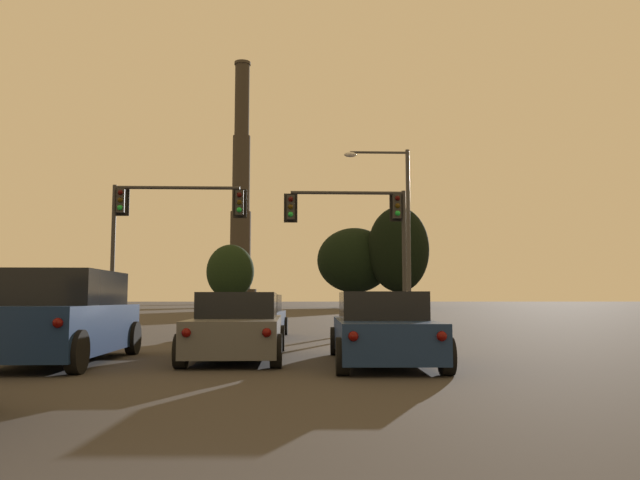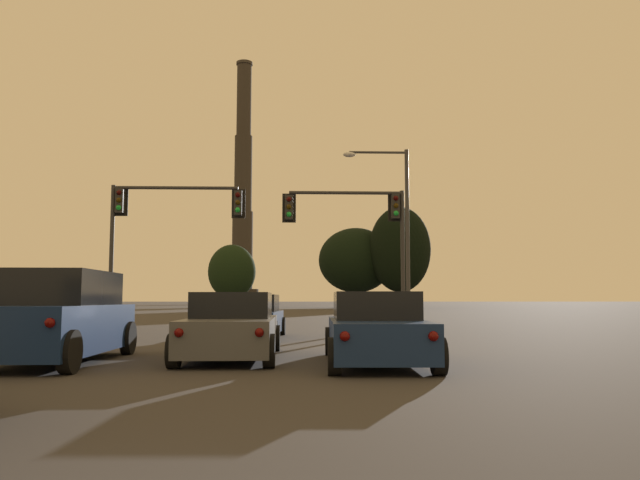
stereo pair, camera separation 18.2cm
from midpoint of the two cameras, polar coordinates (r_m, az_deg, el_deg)
The scene contains 11 objects.
sedan_center_lane_front at distance 20.71m, azimuth -6.02°, elevation -7.09°, with size 2.15×4.76×1.43m.
sedan_center_lane_second at distance 13.81m, azimuth -7.64°, elevation -7.92°, with size 2.02×4.72×1.43m.
sedan_right_lane_second at distance 12.66m, azimuth 5.53°, elevation -8.18°, with size 2.11×4.75×1.43m.
suv_left_lane_second at distance 13.77m, azimuth -22.52°, elevation -6.61°, with size 2.16×4.93×1.86m.
traffic_light_overhead_left at distance 27.20m, azimuth -14.52°, elevation 1.91°, with size 5.76×0.50×6.09m.
traffic_light_overhead_right at distance 26.52m, azimuth 4.09°, elevation 1.57°, with size 5.31×0.50×5.89m.
street_lamp at distance 31.43m, azimuth 7.24°, elevation 2.15°, with size 3.32×0.36×8.80m.
smokestack at distance 157.67m, azimuth -7.04°, elevation 2.97°, with size 8.23×8.23×61.76m.
treeline_center_left at distance 95.31m, azimuth -8.00°, elevation -2.89°, with size 7.18×6.46×9.51m.
treeline_far_left at distance 90.27m, azimuth 7.37°, elevation -0.87°, with size 8.83×7.95×14.53m.
treeline_right_mid at distance 93.26m, azimuth 3.35°, elevation -1.87°, with size 11.12×10.01×11.88m.
Camera 2 is at (1.47, -1.94, 1.28)m, focal length 35.00 mm.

